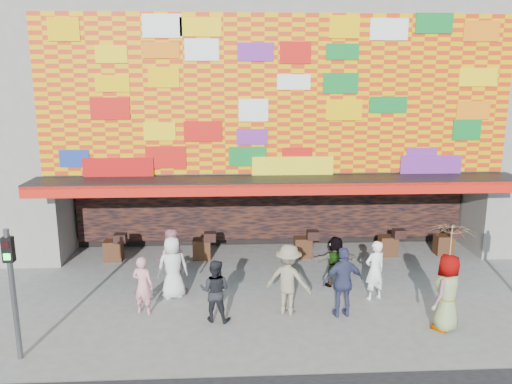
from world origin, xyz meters
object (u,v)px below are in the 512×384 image
ped_b (143,285)px  ped_a (173,267)px  ped_h (375,270)px  ped_i (171,261)px  ped_d (288,280)px  ped_e (343,282)px  parasol (452,245)px  ped_g (447,292)px  ped_c (215,290)px  ped_f (335,261)px  signal_left (12,280)px

ped_b → ped_a: bearing=-106.8°
ped_a → ped_h: size_ratio=1.05×
ped_i → ped_d: bearing=151.0°
ped_h → ped_e: bearing=21.1°
ped_i → parasol: (7.00, -2.51, 1.23)m
ped_g → ped_h: size_ratio=1.13×
ped_i → parasol: size_ratio=0.99×
ped_b → ped_g: size_ratio=0.81×
ped_a → ped_h: (5.65, -0.40, -0.04)m
ped_b → ped_g: (7.60, -1.25, 0.18)m
ped_e → ped_c: bearing=-6.2°
ped_c → ped_d: bearing=-157.8°
ped_h → ped_i: 5.77m
ped_f → ped_c: bearing=22.3°
ped_a → ped_i: 0.31m
ped_c → ped_i: 2.18m
ped_e → ped_f: (0.20, 1.96, -0.17)m
ped_g → ped_i: ped_g is taller
ped_a → ped_b: 1.18m
ped_h → parasol: parasol is taller
ped_d → ped_f: ped_d is taller
ped_c → ped_i: size_ratio=0.84×
ped_a → ped_e: 4.74m
ped_a → ped_i: ped_i is taller
ped_b → parasol: parasol is taller
ped_f → ped_h: size_ratio=0.90×
signal_left → ped_g: 10.05m
ped_c → parasol: bearing=-174.2°
ped_g → ped_i: size_ratio=1.01×
parasol → ped_e: bearing=160.8°
ped_c → ped_e: ped_e is taller
ped_a → ped_c: ped_a is taller
ped_e → ped_h: ped_e is taller
signal_left → ped_f: 8.66m
signal_left → ped_e: (7.60, 1.65, -0.92)m
ped_c → ped_f: ped_c is taller
ped_e → ped_a: bearing=-24.3°
signal_left → ped_d: size_ratio=1.59×
signal_left → ped_h: size_ratio=1.76×
ped_c → ped_d: 1.94m
ped_d → ped_h: 2.62m
ped_a → parasol: parasol is taller
ped_d → parasol: 4.12m
ped_b → ped_e: bearing=-166.2°
ped_b → ped_c: (1.90, -0.49, 0.03)m
ped_f → ped_h: (0.91, -0.98, 0.09)m
ped_e → ped_g: size_ratio=0.97×
ped_e → ped_d: bearing=-16.6°
parasol → ped_f: bearing=128.0°
ped_h → parasol: (1.27, -1.81, 1.34)m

